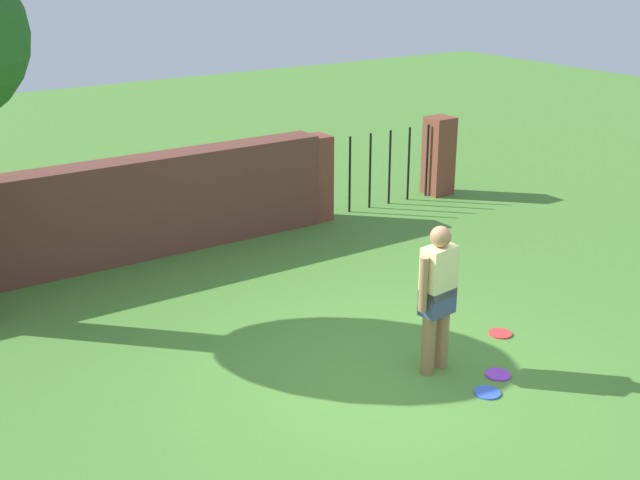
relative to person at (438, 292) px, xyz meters
The scene contains 7 objects.
ground_plane 1.06m from the person, 169.60° to the left, with size 40.00×40.00×0.00m, color #4C8433.
brick_wall 5.36m from the person, 112.61° to the left, with size 7.45×0.50×1.45m, color brown.
person is the anchor object (origin of this frame).
fence_gate 5.84m from the person, 57.98° to the left, with size 3.10×0.44×1.40m.
frisbee_red 1.51m from the person, ahead, with size 0.27×0.27×0.02m, color red.
frisbee_purple 1.12m from the person, 44.61° to the right, with size 0.27×0.27×0.02m, color purple.
frisbee_blue 1.12m from the person, 80.03° to the right, with size 0.27×0.27×0.02m, color blue.
Camera 1 is at (-4.79, -5.89, 4.29)m, focal length 46.17 mm.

